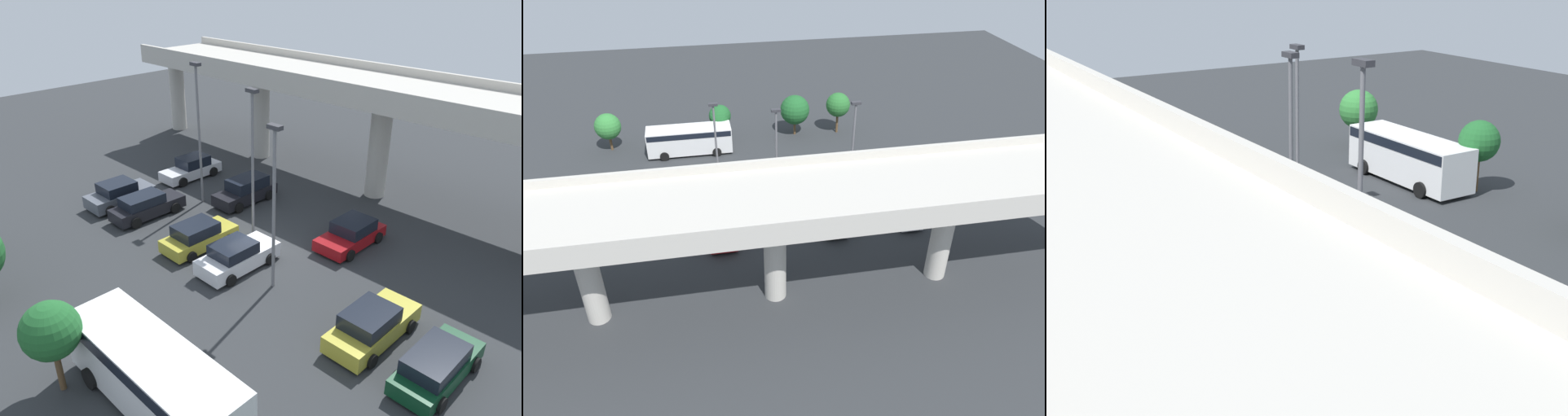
# 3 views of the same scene
# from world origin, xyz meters

# --- Properties ---
(ground_plane) EXTENTS (93.82, 93.82, 0.00)m
(ground_plane) POSITION_xyz_m (0.00, 0.00, 0.00)
(ground_plane) COLOR #2D3033
(highway_overpass) EXTENTS (45.16, 6.94, 8.13)m
(highway_overpass) POSITION_xyz_m (0.00, 11.36, 6.48)
(highway_overpass) COLOR #BCB7AD
(highway_overpass) RESTS_ON ground_plane
(parked_car_0) EXTENTS (2.20, 4.34, 1.63)m
(parked_car_0) POSITION_xyz_m (-11.02, -1.74, 0.76)
(parked_car_0) COLOR #515660
(parked_car_0) RESTS_ON ground_plane
(parked_car_1) EXTENTS (1.97, 4.68, 1.52)m
(parked_car_1) POSITION_xyz_m (-8.35, -1.47, 0.73)
(parked_car_1) COLOR black
(parked_car_1) RESTS_ON ground_plane
(parked_car_2) EXTENTS (1.97, 4.47, 1.70)m
(parked_car_2) POSITION_xyz_m (-5.48, 4.40, 0.81)
(parked_car_2) COLOR black
(parked_car_2) RESTS_ON ground_plane
(parked_car_3) EXTENTS (2.10, 4.31, 1.52)m
(parked_car_3) POSITION_xyz_m (-3.04, -1.60, 0.71)
(parked_car_3) COLOR gold
(parked_car_3) RESTS_ON ground_plane
(parked_car_4) EXTENTS (2.12, 4.53, 1.57)m
(parked_car_4) POSITION_xyz_m (0.08, -1.57, 0.73)
(parked_car_4) COLOR silver
(parked_car_4) RESTS_ON ground_plane
(parked_car_5) EXTENTS (2.20, 4.38, 1.49)m
(parked_car_5) POSITION_xyz_m (2.87, 4.59, 0.70)
(parked_car_5) COLOR maroon
(parked_car_5) RESTS_ON ground_plane
(parked_car_6) EXTENTS (2.12, 4.79, 1.60)m
(parked_car_6) POSITION_xyz_m (8.19, -1.38, 0.74)
(parked_car_6) COLOR gold
(parked_car_6) RESTS_ON ground_plane
(parked_car_7) EXTENTS (2.03, 4.54, 1.44)m
(parked_car_7) POSITION_xyz_m (11.24, -1.60, 0.70)
(parked_car_7) COLOR #0C381E
(parked_car_7) RESTS_ON ground_plane
(parked_car_8) EXTENTS (1.98, 4.59, 1.62)m
(parked_car_8) POSITION_xyz_m (-11.34, 4.48, 0.74)
(parked_car_8) COLOR silver
(parked_car_8) RESTS_ON ground_plane
(shuttle_bus) EXTENTS (7.97, 2.72, 2.60)m
(shuttle_bus) POSITION_xyz_m (4.68, -9.86, 1.55)
(shuttle_bus) COLOR white
(shuttle_bus) RESTS_ON ground_plane
(lamp_post_near_aisle) EXTENTS (0.70, 0.35, 9.12)m
(lamp_post_near_aisle) POSITION_xyz_m (-7.54, 2.38, 5.26)
(lamp_post_near_aisle) COLOR slate
(lamp_post_near_aisle) RESTS_ON ground_plane
(lamp_post_mid_lot) EXTENTS (0.70, 0.35, 8.25)m
(lamp_post_mid_lot) POSITION_xyz_m (2.52, -1.44, 4.82)
(lamp_post_mid_lot) COLOR slate
(lamp_post_mid_lot) RESTS_ON ground_plane
(lamp_post_by_overpass) EXTENTS (0.70, 0.35, 8.62)m
(lamp_post_by_overpass) POSITION_xyz_m (-1.83, 1.48, 5.01)
(lamp_post_by_overpass) COLOR slate
(lamp_post_by_overpass) RESTS_ON ground_plane
(tree_front_left) EXTENTS (2.45, 2.45, 4.26)m
(tree_front_left) POSITION_xyz_m (-10.55, -11.79, 3.01)
(tree_front_left) COLOR brown
(tree_front_left) RESTS_ON ground_plane
(tree_front_centre) EXTENTS (2.97, 2.97, 4.17)m
(tree_front_centre) POSITION_xyz_m (-6.11, -12.11, 2.68)
(tree_front_centre) COLOR brown
(tree_front_centre) RESTS_ON ground_plane
(tree_front_right) EXTENTS (2.17, 2.17, 3.83)m
(tree_front_right) POSITION_xyz_m (1.51, -11.87, 2.72)
(tree_front_right) COLOR brown
(tree_front_right) RESTS_ON ground_plane
(tree_front_far_right) EXTENTS (2.50, 2.50, 3.73)m
(tree_front_far_right) POSITION_xyz_m (12.28, -11.92, 2.47)
(tree_front_far_right) COLOR brown
(tree_front_far_right) RESTS_ON ground_plane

